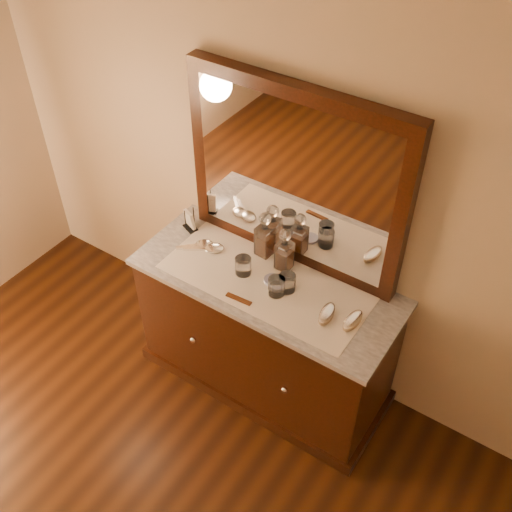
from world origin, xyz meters
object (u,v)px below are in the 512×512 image
Objects in this scene: dresser_cabinet at (266,335)px; comb at (239,299)px; hand_mirror_outer at (201,244)px; decanter_left at (265,238)px; hand_mirror_inner at (211,248)px; decanter_right at (284,253)px; mirror_frame at (295,179)px; brush_far at (353,321)px; napkin_rack at (190,221)px; brush_near at (327,314)px; pin_dish at (272,280)px.

comb reaches higher than dresser_cabinet.
decanter_left is at bearing 23.97° from hand_mirror_outer.
decanter_left is 0.31m from hand_mirror_inner.
comb is 0.35m from decanter_right.
decanter_left is 1.27× the size of hand_mirror_inner.
hand_mirror_outer is (-0.45, -0.22, -0.49)m from mirror_frame.
hand_mirror_inner is at bearing 176.87° from brush_far.
decanter_left reaches higher than napkin_rack.
napkin_rack is at bearing 157.78° from hand_mirror_inner.
decanter_right reaches higher than dresser_cabinet.
brush_near is at bearing -5.98° from hand_mirror_inner.
napkin_rack is 0.62m from decanter_right.
napkin_rack is at bearing 170.44° from pin_dish.
brush_near is 1.02× the size of brush_far.
hand_mirror_outer is (-0.41, 0.22, 0.00)m from comb.
dresser_cabinet is 0.60m from brush_near.
napkin_rack is 0.54× the size of decanter_right.
hand_mirror_inner is at bearing -150.49° from mirror_frame.
dresser_cabinet is 6.44× the size of hand_mirror_inner.
mirror_frame is 8.63× the size of napkin_rack.
mirror_frame is 0.75m from brush_far.
decanter_left is 1.80× the size of brush_far.
mirror_frame is 6.66× the size of hand_mirror_outer.
dresser_cabinet is at bearing -53.96° from decanter_left.
decanter_left is at bearing 6.73° from napkin_rack.
napkin_rack is 0.64× the size of hand_mirror_inner.
dresser_cabinet is 0.97m from mirror_frame.
dresser_cabinet is 1.17× the size of mirror_frame.
pin_dish is 0.57× the size of brush_near.
brush_far is (0.48, -0.03, 0.01)m from pin_dish.
decanter_left reaches higher than dresser_cabinet.
decanter_right reaches higher than brush_near.
decanter_right reaches higher than pin_dish.
mirror_frame is at bearing 142.15° from brush_near.
napkin_rack is at bearing 147.84° from hand_mirror_outer.
decanter_right is at bearing 14.18° from hand_mirror_inner.
mirror_frame is 5.52× the size of hand_mirror_inner.
hand_mirror_inner is (0.21, -0.08, -0.04)m from napkin_rack.
mirror_frame is at bearing 29.51° from hand_mirror_inner.
hand_mirror_outer is 0.06m from hand_mirror_inner.
pin_dish is 0.36m from brush_near.
pin_dish reaches higher than comb.
decanter_left is at bearing 28.10° from hand_mirror_inner.
brush_near reaches higher than hand_mirror_outer.
decanter_left reaches higher than hand_mirror_inner.
decanter_right is 0.49m from hand_mirror_outer.
mirror_frame is at bearing 152.36° from brush_far.
comb is 0.51× the size of decanter_left.
pin_dish is 0.63× the size of comb.
pin_dish is at bearing 170.30° from brush_near.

